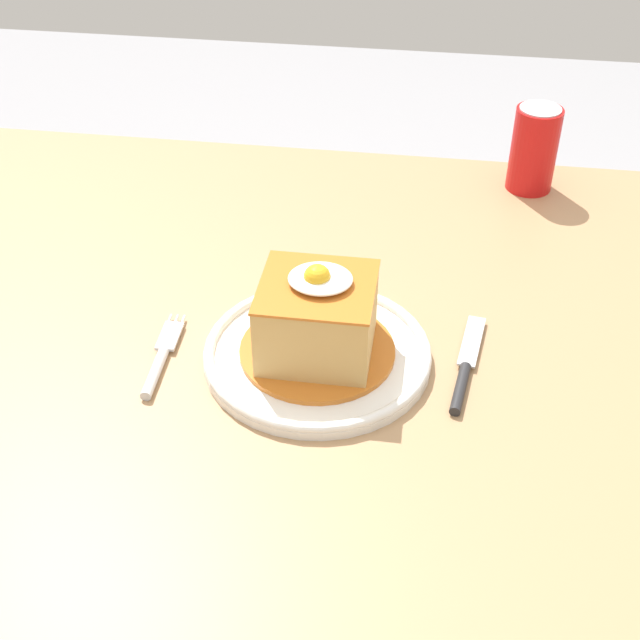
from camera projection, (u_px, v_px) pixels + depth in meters
The scene contains 6 objects.
dining_table at pixel (368, 400), 1.06m from camera, with size 1.33×0.89×0.78m.
main_plate at pixel (317, 353), 0.94m from camera, with size 0.25×0.25×0.02m.
sandwich_meal at pixel (317, 320), 0.92m from camera, with size 0.17×0.17×0.12m.
fork at pixel (160, 361), 0.94m from camera, with size 0.02×0.14×0.01m.
knife at pixel (464, 374), 0.92m from camera, with size 0.04×0.17×0.01m.
soda_can at pixel (534, 149), 1.22m from camera, with size 0.07×0.07×0.12m.
Camera 1 is at (0.05, -0.78, 1.39)m, focal length 48.09 mm.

